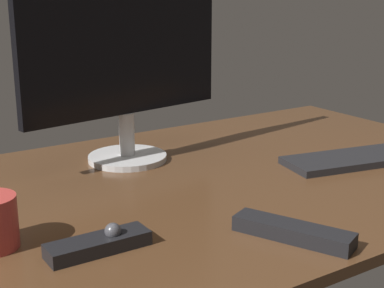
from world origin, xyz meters
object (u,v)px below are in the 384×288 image
at_px(monitor, 124,61).
at_px(keyboard, 373,156).
at_px(media_remote, 100,243).
at_px(tv_remote, 293,232).

xyz_separation_m(monitor, keyboard, (0.47, -0.30, -0.22)).
relative_size(keyboard, media_remote, 2.68).
distance_m(keyboard, tv_remote, 0.49).
bearing_deg(monitor, keyboard, -41.31).
height_order(keyboard, media_remote, media_remote).
xyz_separation_m(monitor, tv_remote, (0.03, -0.52, -0.21)).
distance_m(keyboard, media_remote, 0.72).
relative_size(monitor, media_remote, 3.13).
height_order(media_remote, tv_remote, media_remote).
height_order(monitor, keyboard, monitor).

